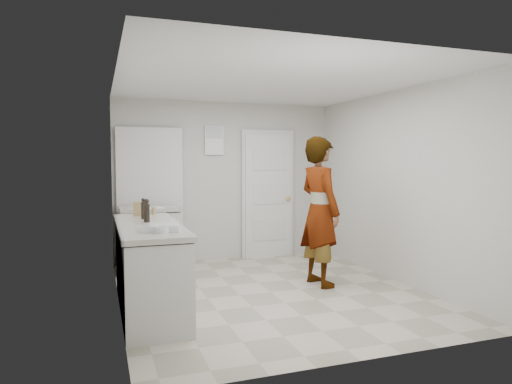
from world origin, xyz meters
name	(u,v)px	position (x,y,z in m)	size (l,w,h in m)	color
ground	(271,292)	(0.00, 0.00, 0.00)	(4.00, 4.00, 0.00)	gray
room_shell	(216,196)	(-0.17, 1.95, 1.02)	(4.00, 4.00, 4.00)	#B2AFA8
main_counter	(149,271)	(-1.45, -0.20, 0.43)	(0.64, 1.96, 0.93)	silver
side_counter	(151,241)	(-1.25, 1.55, 0.43)	(0.84, 0.61, 0.93)	silver
person	(320,211)	(0.71, 0.12, 0.94)	(0.69, 0.45, 1.89)	silver
cake_mix_box	(138,209)	(-1.50, 0.50, 1.01)	(0.11, 0.05, 0.17)	olive
spice_jar	(154,211)	(-1.30, 0.61, 0.97)	(0.06, 0.06, 0.09)	tan
oil_cruet_a	(147,211)	(-1.45, -0.07, 1.05)	(0.06, 0.06, 0.25)	black
oil_cruet_b	(143,209)	(-1.46, 0.20, 1.04)	(0.05, 0.05, 0.24)	black
baking_dish	(160,228)	(-1.40, -0.74, 0.95)	(0.39, 0.31, 0.06)	silver
egg_bowl	(162,230)	(-1.40, -0.85, 0.95)	(0.13, 0.13, 0.05)	silver
papers	(150,207)	(-1.26, 1.45, 0.93)	(0.26, 0.34, 0.01)	white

